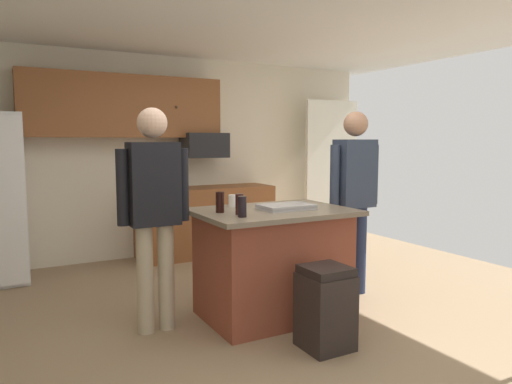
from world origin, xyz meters
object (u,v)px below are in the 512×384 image
trash_bin (325,308)px  glass_dark_ale (242,207)px  kitchen_island (273,262)px  tumbler_amber (220,202)px  serving_tray (286,207)px  glass_pilsner (239,204)px  person_guest_right (354,189)px  person_guest_left (154,203)px  mug_blue_stoneware (233,201)px  microwave_over_range (204,145)px

trash_bin → glass_dark_ale: bearing=128.9°
kitchen_island → tumbler_amber: size_ratio=7.76×
glass_dark_ale → serving_tray: bearing=20.2°
glass_pilsner → trash_bin: bearing=-58.6°
serving_tray → person_guest_right: bearing=11.0°
kitchen_island → person_guest_left: person_guest_left is taller
trash_bin → mug_blue_stoneware: bearing=102.6°
person_guest_right → trash_bin: 1.51m
person_guest_left → glass_pilsner: bearing=-15.6°
kitchen_island → trash_bin: bearing=-89.6°
kitchen_island → person_guest_left: 1.14m
microwave_over_range → serving_tray: microwave_over_range is taller
person_guest_right → kitchen_island: bearing=0.0°
person_guest_right → mug_blue_stoneware: 1.23m
person_guest_right → trash_bin: (-0.98, -0.88, -0.74)m
serving_tray → trash_bin: serving_tray is taller
kitchen_island → tumbler_amber: bearing=173.1°
tumbler_amber → glass_pilsner: 0.20m
person_guest_left → mug_blue_stoneware: (0.75, 0.15, -0.04)m
person_guest_left → glass_dark_ale: person_guest_left is taller
microwave_over_range → person_guest_left: 2.63m
person_guest_left → serving_tray: person_guest_left is taller
microwave_over_range → glass_dark_ale: size_ratio=3.49×
tumbler_amber → person_guest_right: bearing=2.7°
glass_dark_ale → glass_pilsner: 0.12m
glass_pilsner → trash_bin: (0.38, -0.63, -0.71)m
tumbler_amber → glass_dark_ale: (0.05, -0.29, -0.00)m
person_guest_left → kitchen_island: bearing=0.0°
tumbler_amber → person_guest_left: bearing=169.5°
person_guest_left → glass_pilsner: (0.61, -0.27, -0.01)m
mug_blue_stoneware → serving_tray: (0.33, -0.35, -0.03)m
kitchen_island → tumbler_amber: 0.72m
glass_dark_ale → mug_blue_stoneware: 0.57m
tumbler_amber → mug_blue_stoneware: tumbler_amber is taller
microwave_over_range → mug_blue_stoneware: (-0.58, -2.08, -0.47)m
serving_tray → glass_dark_ale: bearing=-159.8°
mug_blue_stoneware → trash_bin: bearing=-77.4°
person_guest_left → tumbler_amber: size_ratio=10.50×
mug_blue_stoneware → glass_pilsner: bearing=-109.3°
microwave_over_range → glass_pilsner: (-0.73, -2.50, -0.44)m
microwave_over_range → trash_bin: 3.35m
glass_dark_ale → person_guest_left: bearing=145.9°
glass_dark_ale → glass_pilsner: glass_pilsner is taller
glass_dark_ale → trash_bin: glass_dark_ale is taller
person_guest_right → serving_tray: bearing=3.8°
microwave_over_range → tumbler_amber: size_ratio=3.34×
glass_pilsner → serving_tray: 0.49m
person_guest_right → person_guest_left: bearing=-8.0°
kitchen_island → glass_dark_ale: bearing=-150.1°
tumbler_amber → glass_dark_ale: tumbler_amber is taller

